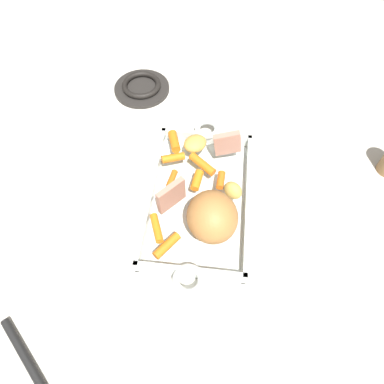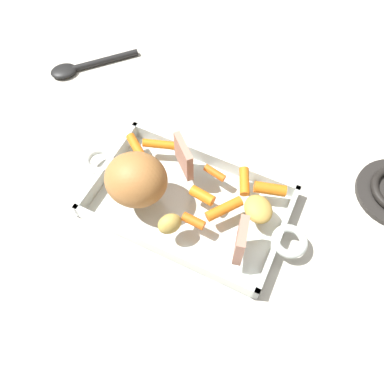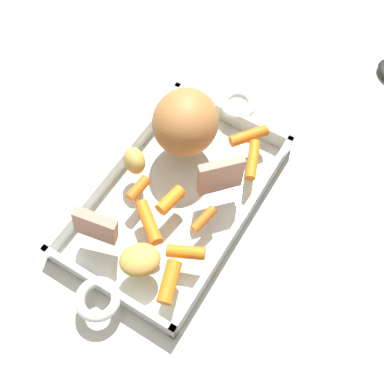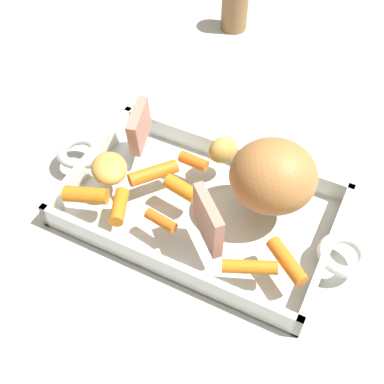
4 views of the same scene
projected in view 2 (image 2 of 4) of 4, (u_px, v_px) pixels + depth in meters
ground_plane at (189, 206)px, 0.75m from camera, size 1.92×1.92×0.00m
roasting_dish at (189, 204)px, 0.74m from camera, size 0.47×0.23×0.04m
pork_roast at (136, 180)px, 0.67m from camera, size 0.14×0.13×0.10m
roast_slice_thin at (184, 157)px, 0.72m from camera, size 0.06×0.06×0.07m
roast_slice_outer at (241, 240)px, 0.63m from camera, size 0.03×0.07×0.07m
baby_carrot_southeast at (202, 195)px, 0.70m from camera, size 0.05×0.03×0.02m
baby_carrot_northwest at (244, 181)px, 0.72m from camera, size 0.04×0.06×0.02m
baby_carrot_long at (270, 189)px, 0.71m from camera, size 0.07×0.04×0.03m
baby_carrot_short at (136, 147)px, 0.76m from camera, size 0.06×0.05×0.02m
baby_carrot_northeast at (159, 144)px, 0.76m from camera, size 0.07×0.04×0.02m
baby_carrot_southwest at (194, 221)px, 0.68m from camera, size 0.04×0.02×0.02m
baby_carrot_center_right at (225, 208)px, 0.69m from camera, size 0.06×0.07×0.02m
baby_carrot_center_left at (215, 173)px, 0.73m from camera, size 0.05×0.02×0.02m
potato_whole at (167, 223)px, 0.66m from camera, size 0.05×0.06×0.04m
potato_halved at (258, 209)px, 0.68m from camera, size 0.08×0.08×0.03m
serving_spoon at (82, 66)px, 0.94m from camera, size 0.18×0.19×0.02m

